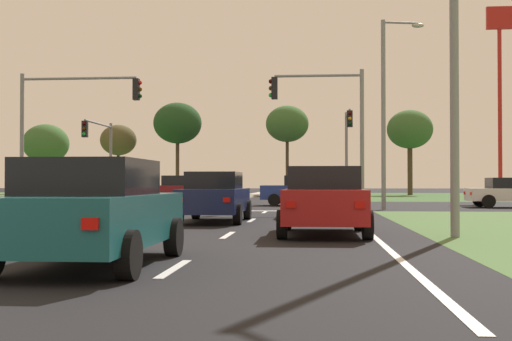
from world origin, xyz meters
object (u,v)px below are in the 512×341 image
(pedestrian_at_median, at_px, (235,183))
(treeline_near, at_px, (46,144))
(traffic_signal_far_left, at_px, (101,145))
(fastfood_pole_sign, at_px, (499,61))
(traffic_signal_far_right, at_px, (348,139))
(car_white_fourth, at_px, (512,192))
(treeline_fourth, at_px, (287,124))
(treeline_second, at_px, (118,140))
(treeline_third, at_px, (178,123))
(car_navy_seventh, at_px, (215,196))
(car_grey_eighth, at_px, (220,187))
(car_maroon_near, at_px, (185,190))
(car_red_fifth, at_px, (324,200))
(street_lamp_second, at_px, (387,104))
(car_black_second, at_px, (314,195))
(car_teal_sixth, at_px, (92,212))
(traffic_signal_near_left, at_px, (64,115))
(treeline_fifth, at_px, (410,130))
(traffic_signal_near_right, at_px, (329,115))
(car_blue_third, at_px, (301,190))

(pedestrian_at_median, relative_size, treeline_near, 0.23)
(traffic_signal_far_left, bearing_deg, fastfood_pole_sign, 17.30)
(traffic_signal_far_right, bearing_deg, car_white_fourth, -42.88)
(fastfood_pole_sign, bearing_deg, treeline_fourth, 134.97)
(car_white_fourth, distance_m, treeline_second, 45.24)
(traffic_signal_far_right, relative_size, treeline_third, 0.60)
(car_navy_seventh, height_order, car_grey_eighth, car_grey_eighth)
(car_maroon_near, distance_m, traffic_signal_far_right, 10.98)
(car_red_fifth, xyz_separation_m, treeline_fourth, (-2.69, 48.20, 6.04))
(car_grey_eighth, xyz_separation_m, traffic_signal_far_right, (10.01, -15.58, 3.06))
(pedestrian_at_median, bearing_deg, car_white_fourth, -76.49)
(street_lamp_second, bearing_deg, treeline_third, 114.74)
(car_grey_eighth, distance_m, traffic_signal_far_right, 18.77)
(car_maroon_near, xyz_separation_m, treeline_second, (-13.31, 32.23, 4.78))
(treeline_near, bearing_deg, pedestrian_at_median, -41.68)
(car_red_fifth, bearing_deg, car_white_fourth, 61.93)
(car_navy_seventh, height_order, treeline_fourth, treeline_fourth)
(fastfood_pole_sign, relative_size, treeline_second, 1.91)
(car_navy_seventh, bearing_deg, car_white_fourth, 45.56)
(traffic_signal_far_right, distance_m, treeline_third, 31.72)
(treeline_fourth, bearing_deg, car_white_fourth, -68.17)
(car_black_second, relative_size, treeline_fourth, 0.54)
(car_teal_sixth, bearing_deg, traffic_signal_near_left, 112.15)
(traffic_signal_near_left, xyz_separation_m, treeline_near, (-17.51, 40.19, 1.11))
(car_maroon_near, relative_size, traffic_signal_near_left, 0.72)
(car_white_fourth, height_order, treeline_third, treeline_third)
(fastfood_pole_sign, relative_size, treeline_fifth, 1.66)
(traffic_signal_near_right, distance_m, treeline_near, 49.78)
(car_black_second, bearing_deg, car_blue_third, 93.56)
(treeline_second, distance_m, treeline_fifth, 29.57)
(traffic_signal_far_right, height_order, traffic_signal_far_left, traffic_signal_far_right)
(treeline_third, bearing_deg, treeline_second, -175.18)
(car_red_fifth, height_order, treeline_fourth, treeline_fourth)
(car_blue_third, distance_m, traffic_signal_far_left, 13.58)
(pedestrian_at_median, bearing_deg, treeline_fourth, 45.73)
(car_white_fourth, relative_size, traffic_signal_near_left, 0.70)
(treeline_third, bearing_deg, car_grey_eighth, -62.19)
(treeline_near, distance_m, treeline_fourth, 26.71)
(car_teal_sixth, distance_m, car_navy_seventh, 10.95)
(car_white_fourth, distance_m, treeline_near, 52.48)
(traffic_signal_near_right, bearing_deg, traffic_signal_far_left, 141.01)
(car_maroon_near, distance_m, fastfood_pole_sign, 25.67)
(treeline_third, bearing_deg, street_lamp_second, -65.26)
(car_maroon_near, height_order, car_white_fourth, car_maroon_near)
(car_red_fifth, xyz_separation_m, car_teal_sixth, (-3.49, -6.18, -0.01))
(car_grey_eighth, relative_size, traffic_signal_near_left, 0.71)
(car_maroon_near, distance_m, treeline_fifth, 34.70)
(traffic_signal_far_right, xyz_separation_m, fastfood_pole_sign, (11.12, 7.63, 5.97))
(car_grey_eighth, xyz_separation_m, street_lamp_second, (11.22, -26.01, 3.98))
(car_teal_sixth, relative_size, treeline_third, 0.45)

